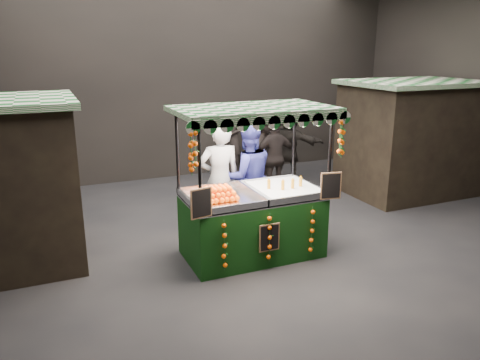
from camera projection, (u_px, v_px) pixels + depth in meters
name	position (u px, v px, depth m)	size (l,w,h in m)	color
ground	(268.00, 244.00, 8.17)	(12.00, 12.00, 0.00)	black
market_hall	(271.00, 43.00, 7.24)	(12.10, 10.10, 5.05)	black
neighbour_stall_right	(410.00, 137.00, 10.80)	(3.00, 2.20, 2.60)	black
juice_stall	(254.00, 212.00, 7.55)	(2.53, 1.49, 2.45)	black
vendor_grey	(220.00, 180.00, 8.33)	(0.81, 0.57, 2.08)	gray
vendor_blue	(248.00, 177.00, 8.55)	(1.06, 0.87, 2.05)	navy
shopper_0	(31.00, 185.00, 8.42)	(0.71, 0.50, 1.85)	#2C2624
shopper_1	(351.00, 149.00, 11.43)	(1.12, 1.06, 1.82)	#292521
shopper_2	(275.00, 157.00, 10.66)	(1.07, 0.48, 1.79)	#2B2423
shopper_3	(266.00, 151.00, 10.98)	(1.42, 1.35, 1.93)	#282221
shopper_5	(288.00, 144.00, 11.84)	(1.69, 1.59, 1.90)	black
shopper_6	(233.00, 139.00, 12.45)	(0.52, 0.73, 1.89)	#2E2826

